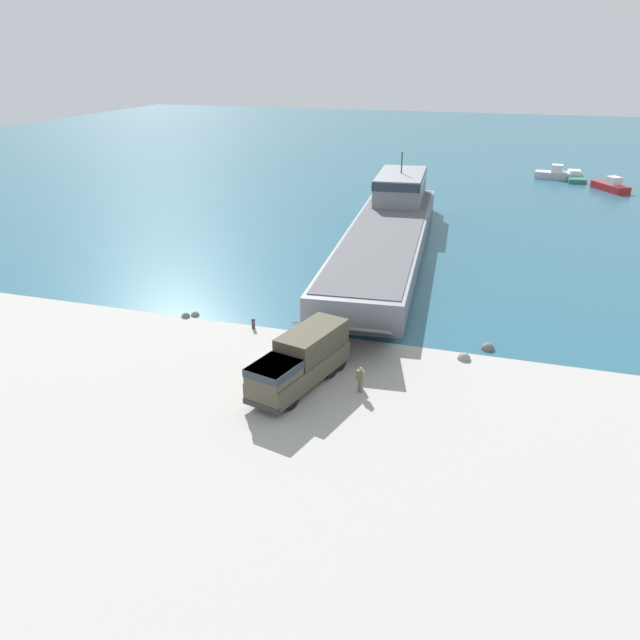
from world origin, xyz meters
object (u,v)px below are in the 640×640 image
military_truck (301,360)px  moored_boat_b (574,176)px  landing_craft (389,226)px  moored_boat_c (611,186)px  mooring_bollard (253,323)px  soldier_on_ramp (360,378)px  moored_boat_a (554,174)px

military_truck → moored_boat_b: size_ratio=1.06×
landing_craft → moored_boat_b: size_ratio=5.65×
landing_craft → moored_boat_c: 44.14m
military_truck → mooring_bollard: bearing=-124.4°
soldier_on_ramp → moored_boat_c: size_ratio=0.26×
soldier_on_ramp → moored_boat_c: moored_boat_c is taller
moored_boat_a → moored_boat_b: size_ratio=0.73×
landing_craft → moored_boat_a: bearing=63.5°
moored_boat_a → moored_boat_c: size_ratio=0.90×
moored_boat_a → moored_boat_c: moored_boat_a is taller
soldier_on_ramp → moored_boat_a: size_ratio=0.29×
landing_craft → moored_boat_a: landing_craft is taller
moored_boat_c → moored_boat_a: bearing=103.3°
soldier_on_ramp → moored_boat_a: (13.07, 74.49, -0.24)m
landing_craft → soldier_on_ramp: bearing=-86.4°
moored_boat_b → mooring_bollard: (-25.71, -67.91, -0.02)m
military_truck → mooring_bollard: size_ratio=10.62×
landing_craft → military_truck: landing_craft is taller
landing_craft → mooring_bollard: bearing=-106.9°
landing_craft → mooring_bollard: 24.41m
landing_craft → moored_boat_b: landing_craft is taller
military_truck → mooring_bollard: (-6.00, 6.87, -1.24)m
military_truck → moored_boat_a: (16.68, 74.69, -0.95)m
military_truck → moored_boat_c: 71.23m
moored_boat_b → moored_boat_c: moored_boat_c is taller
moored_boat_b → moored_boat_c: bearing=115.7°
soldier_on_ramp → moored_boat_b: 76.30m
soldier_on_ramp → mooring_bollard: (-9.60, 6.67, -0.53)m
moored_boat_a → landing_craft: bearing=163.4°
soldier_on_ramp → moored_boat_b: size_ratio=0.21×
moored_boat_c → mooring_bollard: moored_boat_c is taller
soldier_on_ramp → mooring_bollard: soldier_on_ramp is taller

